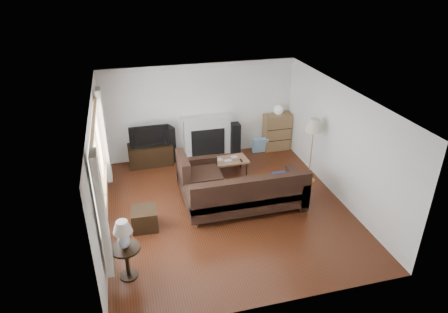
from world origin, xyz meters
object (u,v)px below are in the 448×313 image
object	(u,v)px
sectional_sofa	(246,191)
floor_lamp	(311,151)
tv_stand	(151,155)
side_table	(127,262)
bookshelf	(277,132)
coffee_table	(227,167)

from	to	relation	value
sectional_sofa	floor_lamp	bearing A→B (deg)	22.70
sectional_sofa	floor_lamp	size ratio (longest dim) A/B	1.70
tv_stand	side_table	xyz separation A→B (m)	(-0.76, -4.02, 0.03)
sectional_sofa	bookshelf	bearing A→B (deg)	56.80
tv_stand	sectional_sofa	world-z (taller)	sectional_sofa
bookshelf	floor_lamp	bearing A→B (deg)	-86.91
bookshelf	floor_lamp	size ratio (longest dim) A/B	0.64
sectional_sofa	coffee_table	world-z (taller)	sectional_sofa
tv_stand	bookshelf	distance (m)	3.50
floor_lamp	tv_stand	bearing A→B (deg)	153.12
bookshelf	sectional_sofa	xyz separation A→B (m)	(-1.73, -2.65, -0.07)
sectional_sofa	side_table	xyz separation A→B (m)	(-2.51, -1.43, -0.13)
bookshelf	side_table	size ratio (longest dim) A/B	1.66
floor_lamp	sectional_sofa	bearing A→B (deg)	-157.30
floor_lamp	bookshelf	bearing A→B (deg)	93.09
sectional_sofa	coffee_table	distance (m)	1.62
tv_stand	bookshelf	xyz separation A→B (m)	(3.49, 0.06, 0.23)
bookshelf	sectional_sofa	bearing A→B (deg)	-123.20
coffee_table	floor_lamp	xyz separation A→B (m)	(1.80, -0.84, 0.61)
coffee_table	floor_lamp	bearing A→B (deg)	-28.36
coffee_table	side_table	world-z (taller)	side_table
bookshelf	floor_lamp	xyz separation A→B (m)	(0.10, -1.88, 0.29)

